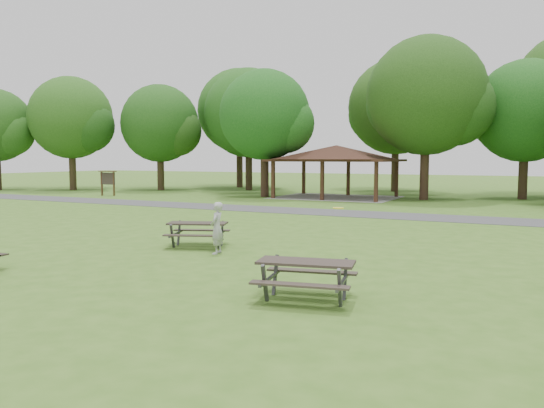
% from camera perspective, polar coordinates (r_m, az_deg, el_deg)
% --- Properties ---
extents(ground, '(160.00, 160.00, 0.00)m').
position_cam_1_polar(ground, '(15.29, -10.24, -5.88)').
color(ground, '#3D661D').
rests_on(ground, ground).
extents(asphalt_path, '(120.00, 3.20, 0.02)m').
position_cam_1_polar(asphalt_path, '(27.64, 7.56, -0.97)').
color(asphalt_path, '#414143').
rests_on(asphalt_path, ground).
extents(pavilion, '(8.60, 7.01, 3.76)m').
position_cam_1_polar(pavilion, '(38.26, 6.93, 5.26)').
color(pavilion, '#392014').
rests_on(pavilion, ground).
extents(notice_board, '(1.60, 0.30, 1.88)m').
position_cam_1_polar(notice_board, '(41.79, -17.26, 2.64)').
color(notice_board, '#361E13').
rests_on(notice_board, ground).
extents(tree_row_a, '(7.56, 7.20, 9.97)m').
position_cam_1_polar(tree_row_a, '(50.35, -20.71, 8.43)').
color(tree_row_a, '#312316').
rests_on(tree_row_a, ground).
extents(tree_row_b, '(7.14, 6.80, 9.28)m').
position_cam_1_polar(tree_row_b, '(48.09, -11.87, 8.23)').
color(tree_row_b, '#312316').
rests_on(tree_row_b, ground).
extents(tree_row_c, '(8.19, 7.80, 10.67)m').
position_cam_1_polar(tree_row_c, '(47.13, -2.41, 9.46)').
color(tree_row_c, black).
rests_on(tree_row_c, ground).
extents(tree_row_d, '(6.93, 6.60, 9.27)m').
position_cam_1_polar(tree_row_d, '(39.01, -0.68, 9.27)').
color(tree_row_d, black).
rests_on(tree_row_d, ground).
extents(tree_row_e, '(8.40, 8.00, 11.02)m').
position_cam_1_polar(tree_row_e, '(37.83, 16.41, 10.74)').
color(tree_row_e, '#2F1D15').
rests_on(tree_row_e, ground).
extents(tree_row_f, '(7.35, 7.00, 9.55)m').
position_cam_1_polar(tree_row_f, '(40.60, 25.74, 8.71)').
color(tree_row_f, black).
rests_on(tree_row_f, ground).
extents(tree_deep_a, '(8.40, 8.00, 11.38)m').
position_cam_1_polar(tree_deep_a, '(51.69, -3.42, 9.72)').
color(tree_deep_a, '#321F16').
rests_on(tree_deep_a, ground).
extents(tree_deep_b, '(8.40, 8.00, 11.13)m').
position_cam_1_polar(tree_deep_b, '(46.47, 13.33, 9.83)').
color(tree_deep_b, '#332216').
rests_on(tree_deep_b, ground).
extents(picnic_table_middle, '(2.30, 2.09, 0.81)m').
position_cam_1_polar(picnic_table_middle, '(17.23, -8.01, -2.60)').
color(picnic_table_middle, '#2B241F').
rests_on(picnic_table_middle, ground).
extents(picnic_table_far, '(2.19, 1.90, 0.83)m').
position_cam_1_polar(picnic_table_far, '(10.71, 3.67, -7.14)').
color(picnic_table_far, '#2E2521').
rests_on(picnic_table_far, ground).
extents(frisbee_in_flight, '(0.34, 0.34, 0.02)m').
position_cam_1_polar(frisbee_in_flight, '(13.88, 7.14, -0.43)').
color(frisbee_in_flight, yellow).
rests_on(frisbee_in_flight, ground).
extents(frisbee_thrower, '(0.49, 0.63, 1.55)m').
position_cam_1_polar(frisbee_thrower, '(15.86, -5.96, -2.59)').
color(frisbee_thrower, '#A9A9AB').
rests_on(frisbee_thrower, ground).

